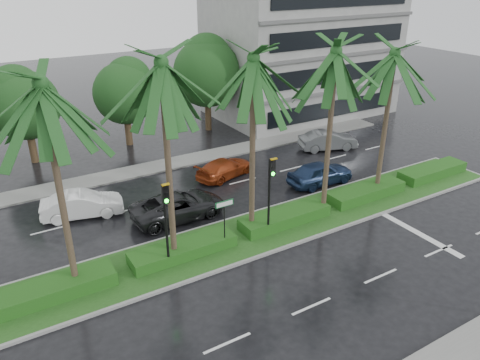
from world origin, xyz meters
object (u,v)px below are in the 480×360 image
street_sign (224,213)px  car_darkgrey (178,206)px  car_white (82,204)px  signal_median_left (166,214)px  car_blue (320,173)px  car_grey (328,140)px  car_red (225,168)px

street_sign → car_darkgrey: 4.48m
car_white → signal_median_left: bearing=-150.7°
street_sign → car_darkgrey: street_sign is taller
car_blue → car_white: bearing=77.6°
car_blue → car_grey: car_blue is taller
car_darkgrey → car_blue: size_ratio=1.20×
street_sign → car_blue: street_sign is taller
signal_median_left → street_sign: bearing=3.5°
signal_median_left → car_blue: (12.04, 3.81, -2.25)m
street_sign → car_red: (4.37, 7.74, -1.50)m
car_white → car_darkgrey: (4.50, -2.93, 0.01)m
signal_median_left → car_darkgrey: (2.43, 4.40, -2.27)m
street_sign → car_red: street_sign is taller
street_sign → car_blue: size_ratio=0.59×
car_white → car_red: car_white is taller
car_white → car_red: 9.46m
signal_median_left → car_blue: 12.82m
car_white → car_grey: car_white is taller
car_darkgrey → car_blue: (9.61, -0.59, 0.02)m
signal_median_left → car_grey: signal_median_left is taller
car_blue → car_darkgrey: bearing=88.1°
car_white → street_sign: bearing=-131.2°
car_white → car_grey: 18.68m
street_sign → car_blue: 9.83m
car_white → car_blue: bearing=-90.5°
car_grey → car_red: bearing=110.9°
street_sign → car_darkgrey: bearing=97.7°
car_red → car_blue: 6.22m
car_white → car_grey: bearing=-73.5°
car_white → car_grey: (18.65, 0.98, -0.00)m
car_white → car_red: bearing=-72.9°
signal_median_left → car_white: signal_median_left is taller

